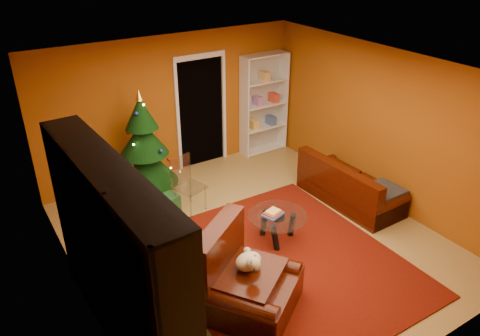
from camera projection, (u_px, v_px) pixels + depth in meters
floor at (254, 241)px, 7.11m from camera, size 5.00×5.50×0.05m
ceiling at (257, 69)px, 5.89m from camera, size 5.00×5.50×0.05m
wall_back at (171, 106)px, 8.58m from camera, size 5.00×0.05×2.60m
wall_left at (71, 217)px, 5.30m from camera, size 0.05×5.50×2.60m
wall_right at (382, 126)px, 7.70m from camera, size 0.05×5.50×2.60m
doorway at (201, 113)px, 8.95m from camera, size 1.06×0.60×2.16m
rug at (284, 262)px, 6.59m from camera, size 3.03×3.53×0.02m
media_unit at (117, 258)px, 4.93m from camera, size 0.58×2.92×2.23m
christmas_tree at (144, 146)px, 7.89m from camera, size 1.19×1.19×1.93m
gift_box_green at (169, 203)px, 7.78m from camera, size 0.34×0.34×0.28m
gift_box_red at (145, 177)px, 8.66m from camera, size 0.29×0.29×0.22m
white_bookshelf at (264, 104)px, 9.49m from camera, size 0.97×0.35×2.10m
armchair at (250, 279)px, 5.62m from camera, size 1.60×1.60×0.90m
dog at (248, 261)px, 5.58m from camera, size 0.50×0.47×0.29m
sofa at (351, 181)px, 7.92m from camera, size 0.86×1.85×0.79m
coffee_table at (277, 227)px, 6.98m from camera, size 1.10×1.10×0.55m
acrylic_chair at (190, 188)px, 7.66m from camera, size 0.55×0.58×0.84m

